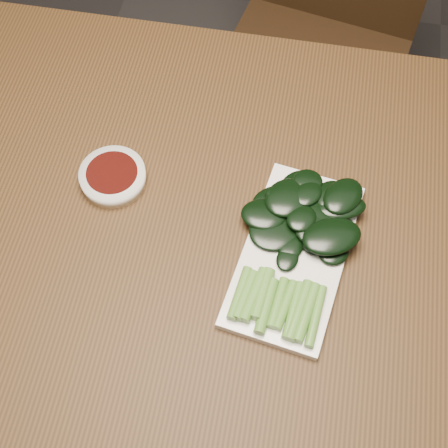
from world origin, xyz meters
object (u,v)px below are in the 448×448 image
table (204,250)px  gai_lan (304,234)px  chair_far (320,35)px  serving_plate (294,255)px  sauce_bowl (113,177)px

table → gai_lan: size_ratio=4.94×
chair_far → gai_lan: bearing=-77.9°
table → gai_lan: gai_lan is taller
chair_far → serving_plate: bearing=-78.7°
chair_far → sauce_bowl: chair_far is taller
table → sauce_bowl: sauce_bowl is taller
sauce_bowl → serving_plate: sauce_bowl is taller
table → chair_far: (0.14, 0.70, -0.19)m
gai_lan → sauce_bowl: bearing=169.8°
sauce_bowl → serving_plate: (0.29, -0.08, -0.01)m
chair_far → gai_lan: size_ratio=3.14×
sauce_bowl → gai_lan: 0.30m
chair_far → serving_plate: size_ratio=3.04×
table → chair_far: bearing=78.9°
table → serving_plate: size_ratio=4.79×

